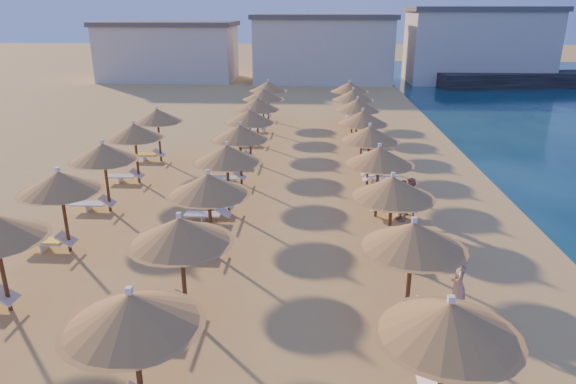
# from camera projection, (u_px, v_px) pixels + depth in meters

# --- Properties ---
(ground) EXTENTS (220.00, 220.00, 0.00)m
(ground) POSITION_uv_depth(u_px,v_px,m) (270.00, 272.00, 16.35)
(ground) COLOR tan
(ground) RESTS_ON ground
(jetty) EXTENTS (30.26, 8.60, 1.50)m
(jetty) POSITION_uv_depth(u_px,v_px,m) (574.00, 79.00, 55.25)
(jetty) COLOR black
(jetty) RESTS_ON ground
(hotel_blocks) EXTENTS (50.53, 9.36, 8.10)m
(hotel_blocks) POSITION_uv_depth(u_px,v_px,m) (332.00, 48.00, 57.82)
(hotel_blocks) COLOR beige
(hotel_blocks) RESTS_ON ground
(parasol_row_east) EXTENTS (2.80, 39.85, 3.03)m
(parasol_row_east) POSITION_uv_depth(u_px,v_px,m) (379.00, 157.00, 19.91)
(parasol_row_east) COLOR brown
(parasol_row_east) RESTS_ON ground
(parasol_row_west) EXTENTS (2.80, 39.85, 3.03)m
(parasol_row_west) POSITION_uv_depth(u_px,v_px,m) (227.00, 155.00, 20.20)
(parasol_row_west) COLOR brown
(parasol_row_west) RESTS_ON ground
(parasol_row_inland) EXTENTS (2.80, 21.33, 3.03)m
(parasol_row_inland) POSITION_uv_depth(u_px,v_px,m) (84.00, 167.00, 18.70)
(parasol_row_inland) COLOR brown
(parasol_row_inland) RESTS_ON ground
(loungers) EXTENTS (14.13, 38.52, 0.66)m
(loungers) POSITION_uv_depth(u_px,v_px,m) (270.00, 209.00, 20.55)
(loungers) COLOR silver
(loungers) RESTS_ON ground
(beachgoer_a) EXTENTS (0.56, 0.71, 1.73)m
(beachgoer_a) POSITION_uv_depth(u_px,v_px,m) (459.00, 284.00, 13.96)
(beachgoer_a) COLOR tan
(beachgoer_a) RESTS_ON ground
(beachgoer_c) EXTENTS (0.81, 1.06, 1.68)m
(beachgoer_c) POSITION_uv_depth(u_px,v_px,m) (402.00, 200.00, 20.12)
(beachgoer_c) COLOR tan
(beachgoer_c) RESTS_ON ground
(beachgoer_b) EXTENTS (0.97, 1.00, 1.62)m
(beachgoer_b) POSITION_uv_depth(u_px,v_px,m) (411.00, 198.00, 20.43)
(beachgoer_b) COLOR tan
(beachgoer_b) RESTS_ON ground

